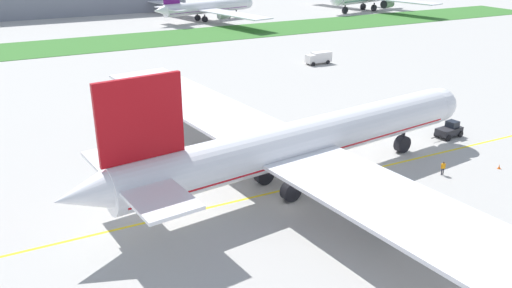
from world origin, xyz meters
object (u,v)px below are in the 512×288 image
Objects in this scene: airliner_foreground at (297,143)px; traffic_cone_near_nose at (499,166)px; ground_crew_wingwalker_starboard at (324,156)px; ground_crew_wingwalker_port at (443,167)px; pushback_tug at (449,130)px; service_truck_fuel_bowser at (319,57)px; parked_airliner_far_left at (206,7)px.

traffic_cone_near_nose is at bearing -16.49° from airliner_foreground.
ground_crew_wingwalker_starboard is 21.80m from traffic_cone_near_nose.
airliner_foreground is at bearing 162.25° from ground_crew_wingwalker_port.
service_truck_fuel_bowser is at bearing 79.41° from pushback_tug.
ground_crew_wingwalker_port is (-10.57, -9.16, 0.02)m from pushback_tug.
ground_crew_wingwalker_starboard is (-10.83, 9.56, -0.04)m from ground_crew_wingwalker_port.
service_truck_fuel_bowser is (36.81, 51.10, -3.81)m from airliner_foreground.
pushback_tug reaches higher than traffic_cone_near_nose.
airliner_foreground is 26.63m from traffic_cone_near_nose.
service_truck_fuel_bowser is (19.45, 56.66, 0.42)m from ground_crew_wingwalker_port.
pushback_tug reaches higher than ground_crew_wingwalker_port.
ground_crew_wingwalker_starboard is at bearing 138.54° from ground_crew_wingwalker_port.
service_truck_fuel_bowser reaches higher than ground_crew_wingwalker_starboard.
airliner_foreground is 14.90× the size of pushback_tug.
pushback_tug is 3.49× the size of ground_crew_wingwalker_starboard.
service_truck_fuel_bowser reaches higher than pushback_tug.
parked_airliner_far_left is (10.53, 119.83, 3.44)m from pushback_tug.
airliner_foreground reaches higher than ground_crew_wingwalker_port.
traffic_cone_near_nose is 0.01× the size of parked_airliner_far_left.
parked_airliner_far_left is (38.46, 123.43, -0.80)m from airliner_foreground.
ground_crew_wingwalker_port reaches higher than ground_crew_wingwalker_starboard.
airliner_foreground reaches higher than ground_crew_wingwalker_starboard.
ground_crew_wingwalker_starboard is 0.27× the size of service_truck_fuel_bowser.
airliner_foreground is 28.48m from pushback_tug.
traffic_cone_near_nose is at bearing -95.84° from parked_airliner_far_left.
service_truck_fuel_bowser is (11.73, 58.52, 1.20)m from traffic_cone_near_nose.
pushback_tug is 0.09× the size of parked_airliner_far_left.
traffic_cone_near_nose is at bearing -101.33° from service_truck_fuel_bowser.
airliner_foreground is 129.29m from parked_airliner_far_left.
airliner_foreground reaches higher than traffic_cone_near_nose.
parked_airliner_far_left is at bearing 75.03° from ground_crew_wingwalker_starboard.
parked_airliner_far_left is at bearing 72.69° from airliner_foreground.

